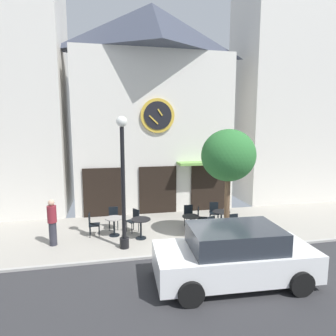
% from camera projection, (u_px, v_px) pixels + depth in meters
% --- Properties ---
extents(ground_plane, '(28.06, 11.63, 0.13)m').
position_uv_depth(ground_plane, '(206.00, 268.00, 8.70)').
color(ground_plane, '#9E998E').
extents(clock_building, '(7.80, 4.27, 10.23)m').
position_uv_depth(clock_building, '(153.00, 105.00, 14.83)').
color(clock_building, silver).
rests_on(clock_building, ground_plane).
extents(neighbor_building_left, '(5.63, 4.15, 13.68)m').
position_uv_depth(neighbor_building_left, '(3.00, 71.00, 13.77)').
color(neighbor_building_left, silver).
rests_on(neighbor_building_left, ground_plane).
extents(neighbor_building_right, '(6.44, 3.61, 13.78)m').
position_uv_depth(neighbor_building_right, '(293.00, 80.00, 16.66)').
color(neighbor_building_right, silver).
rests_on(neighbor_building_right, ground_plane).
extents(street_lamp, '(0.36, 0.36, 4.56)m').
position_uv_depth(street_lamp, '(123.00, 183.00, 9.77)').
color(street_lamp, black).
rests_on(street_lamp, ground_plane).
extents(street_tree, '(1.96, 1.76, 4.13)m').
position_uv_depth(street_tree, '(228.00, 156.00, 10.22)').
color(street_tree, brown).
rests_on(street_tree, ground_plane).
extents(cafe_table_rightmost, '(0.68, 0.68, 0.72)m').
position_uv_depth(cafe_table_rightmost, '(114.00, 223.00, 11.15)').
color(cafe_table_rightmost, black).
rests_on(cafe_table_rightmost, ground_plane).
extents(cafe_table_center_left, '(0.74, 0.74, 0.76)m').
position_uv_depth(cafe_table_center_left, '(141.00, 224.00, 10.86)').
color(cafe_table_center_left, black).
rests_on(cafe_table_center_left, ground_plane).
extents(cafe_table_center, '(0.68, 0.68, 0.72)m').
position_uv_depth(cafe_table_center, '(191.00, 221.00, 11.36)').
color(cafe_table_center, black).
rests_on(cafe_table_center, ground_plane).
extents(cafe_table_near_curb, '(0.72, 0.72, 0.74)m').
position_uv_depth(cafe_table_near_curb, '(221.00, 216.00, 11.91)').
color(cafe_table_near_curb, black).
rests_on(cafe_table_near_curb, ground_plane).
extents(cafe_chair_corner, '(0.53, 0.53, 0.90)m').
position_uv_depth(cafe_chair_corner, '(209.00, 225.00, 10.83)').
color(cafe_chair_corner, black).
rests_on(cafe_chair_corner, ground_plane).
extents(cafe_chair_by_entrance, '(0.40, 0.40, 0.90)m').
position_uv_depth(cafe_chair_by_entrance, '(189.00, 214.00, 12.21)').
color(cafe_chair_by_entrance, black).
rests_on(cafe_chair_by_entrance, ground_plane).
extents(cafe_chair_facing_wall, '(0.41, 0.41, 0.90)m').
position_uv_depth(cafe_chair_facing_wall, '(92.00, 223.00, 11.10)').
color(cafe_chair_facing_wall, black).
rests_on(cafe_chair_facing_wall, ground_plane).
extents(cafe_chair_left_end, '(0.42, 0.42, 0.90)m').
position_uv_depth(cafe_chair_left_end, '(113.00, 216.00, 11.94)').
color(cafe_chair_left_end, black).
rests_on(cafe_chair_left_end, ground_plane).
extents(cafe_chair_right_end, '(0.55, 0.55, 0.90)m').
position_uv_depth(cafe_chair_right_end, '(134.00, 219.00, 11.61)').
color(cafe_chair_right_end, black).
rests_on(cafe_chair_right_end, ground_plane).
extents(cafe_chair_near_tree, '(0.49, 0.49, 0.90)m').
position_uv_depth(cafe_chair_near_tree, '(214.00, 211.00, 12.67)').
color(cafe_chair_near_tree, black).
rests_on(cafe_chair_near_tree, ground_plane).
extents(cafe_chair_curbside, '(0.43, 0.43, 0.90)m').
position_uv_depth(cafe_chair_curbside, '(232.00, 222.00, 11.15)').
color(cafe_chair_curbside, black).
rests_on(cafe_chair_curbside, ground_plane).
extents(cafe_chair_mid_row, '(0.52, 0.52, 0.90)m').
position_uv_depth(cafe_chair_mid_row, '(201.00, 217.00, 11.87)').
color(cafe_chair_mid_row, black).
rests_on(cafe_chair_mid_row, ground_plane).
extents(pedestrian_maroon, '(0.35, 0.35, 1.67)m').
position_uv_depth(pedestrian_maroon, '(52.00, 222.00, 10.20)').
color(pedestrian_maroon, '#2D2D38').
rests_on(pedestrian_maroon, ground_plane).
extents(parked_car_white, '(4.38, 2.19, 1.55)m').
position_uv_depth(parked_car_white, '(234.00, 255.00, 7.82)').
color(parked_car_white, white).
rests_on(parked_car_white, ground_plane).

